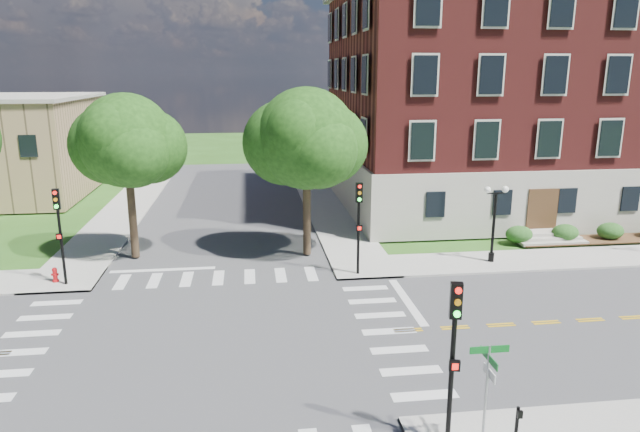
{
  "coord_description": "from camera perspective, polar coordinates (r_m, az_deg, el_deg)",
  "views": [
    {
      "loc": [
        1.71,
        -20.85,
        10.29
      ],
      "look_at": [
        5.24,
        6.93,
        3.2
      ],
      "focal_mm": 32.0,
      "sensor_mm": 36.0,
      "label": 1
    }
  ],
  "objects": [
    {
      "name": "road_ew",
      "position": [
        23.31,
        -10.94,
        -12.25
      ],
      "size": [
        90.0,
        12.0,
        0.01
      ],
      "primitive_type": "cube",
      "color": "#3D3D3F",
      "rests_on": "ground"
    },
    {
      "name": "traffic_signal_nw",
      "position": [
        30.13,
        -24.63,
        -0.75
      ],
      "size": [
        0.35,
        0.39,
        4.8
      ],
      "color": "black",
      "rests_on": "ground"
    },
    {
      "name": "road_ns",
      "position": [
        23.31,
        -10.94,
        -12.24
      ],
      "size": [
        12.0,
        90.0,
        0.01
      ],
      "primitive_type": "cube",
      "color": "#3D3D3F",
      "rests_on": "ground"
    },
    {
      "name": "sidewalk_ne",
      "position": [
        40.05,
        12.98,
        -0.97
      ],
      "size": [
        34.0,
        34.0,
        0.12
      ],
      "color": "#9E9B93",
      "rests_on": "ground"
    },
    {
      "name": "main_building",
      "position": [
        48.34,
        20.63,
        11.0
      ],
      "size": [
        30.6,
        22.4,
        16.5
      ],
      "color": "#A8A194",
      "rests_on": "ground"
    },
    {
      "name": "twin_lamp_west",
      "position": [
        32.37,
        17.01,
        -0.31
      ],
      "size": [
        1.36,
        0.36,
        4.23
      ],
      "color": "black",
      "rests_on": "ground"
    },
    {
      "name": "fire_hydrant",
      "position": [
        31.44,
        -24.97,
        -5.39
      ],
      "size": [
        0.35,
        0.35,
        0.75
      ],
      "color": "red",
      "rests_on": "ground"
    },
    {
      "name": "ground",
      "position": [
        23.32,
        -10.94,
        -12.26
      ],
      "size": [
        160.0,
        160.0,
        0.0
      ],
      "primitive_type": "plane",
      "color": "#2C5116",
      "rests_on": "ground"
    },
    {
      "name": "stop_bar_east",
      "position": [
        26.93,
        8.7,
        -8.43
      ],
      "size": [
        0.4,
        5.5,
        0.0
      ],
      "primitive_type": "cube",
      "color": "silver",
      "rests_on": "ground"
    },
    {
      "name": "push_button_post",
      "position": [
        17.71,
        19.11,
        -19.08
      ],
      "size": [
        0.14,
        0.21,
        1.2
      ],
      "color": "black",
      "rests_on": "ground"
    },
    {
      "name": "traffic_signal_se",
      "position": [
        16.14,
        13.21,
        -12.31
      ],
      "size": [
        0.36,
        0.42,
        4.8
      ],
      "color": "black",
      "rests_on": "ground"
    },
    {
      "name": "traffic_signal_ne",
      "position": [
        28.93,
        3.9,
        -0.04
      ],
      "size": [
        0.34,
        0.37,
        4.8
      ],
      "color": "black",
      "rests_on": "ground"
    },
    {
      "name": "street_sign_pole",
      "position": [
        16.59,
        16.42,
        -15.18
      ],
      "size": [
        1.1,
        1.1,
        3.1
      ],
      "color": "gray",
      "rests_on": "ground"
    },
    {
      "name": "tree_c",
      "position": [
        32.71,
        -18.8,
        7.11
      ],
      "size": [
        5.11,
        5.11,
        9.13
      ],
      "color": "black",
      "rests_on": "ground"
    },
    {
      "name": "crosswalk_east",
      "position": [
        23.89,
        6.91,
        -11.41
      ],
      "size": [
        2.2,
        10.2,
        0.02
      ],
      "primitive_type": null,
      "color": "silver",
      "rests_on": "ground"
    },
    {
      "name": "tree_d",
      "position": [
        31.53,
        -1.37,
        7.71
      ],
      "size": [
        5.61,
        5.61,
        9.43
      ],
      "color": "black",
      "rests_on": "ground"
    }
  ]
}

